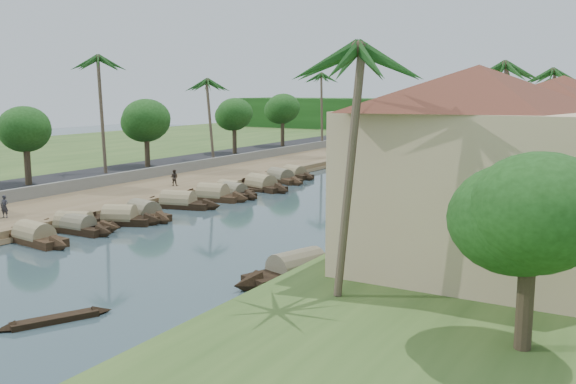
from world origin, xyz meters
The scene contains 43 objects.
ground centered at (0.00, 0.00, 0.00)m, with size 220.00×220.00×0.00m, color #33464C.
left_bank centered at (-16.00, 20.00, 0.40)m, with size 10.00×180.00×0.80m, color brown.
right_bank centered at (19.00, 20.00, 0.60)m, with size 16.00×180.00×1.20m, color #2F4C1E.
road centered at (-24.50, 20.00, 0.70)m, with size 8.00×180.00×1.40m, color black.
retaining_wall centered at (-20.20, 20.00, 1.35)m, with size 0.40×180.00×1.10m, color slate.
treeline centered at (0.00, 100.00, 4.00)m, with size 120.00×14.00×8.00m.
bridge centered at (0.00, 72.00, 1.72)m, with size 28.00×4.00×2.40m.
building_near centered at (18.99, -2.00, 6.38)m, with size 14.85×14.85×10.20m.
building_mid centered at (19.99, 14.00, 6.13)m, with size 14.11×14.11×9.70m.
building_far centered at (18.99, 28.00, 6.38)m, with size 15.59×15.59×10.20m.
sampan_2 centered at (-9.27, -5.26, 0.41)m, with size 7.87×2.54×2.06m.
sampan_3 centered at (-9.18, -1.61, 0.41)m, with size 6.91×1.68×1.90m.
sampan_4 centered at (-9.82, -1.35, 0.41)m, with size 7.24×4.02×2.06m.
sampan_5 centered at (-8.65, 2.06, 0.42)m, with size 6.93×4.28×2.19m.
sampan_6 centered at (-8.58, 4.61, 0.41)m, with size 7.39×3.30×2.16m.
sampan_7 centered at (-9.25, 9.69, 0.42)m, with size 8.35×3.53×2.18m.
sampan_8 centered at (-8.89, 14.19, 0.42)m, with size 7.83×2.89×2.35m.
sampan_9 centered at (-8.39, 16.94, 0.41)m, with size 7.35×3.64×1.89m.
sampan_10 centered at (-9.33, 17.63, 0.41)m, with size 7.31×2.98×2.01m.
sampan_11 centered at (-8.37, 21.76, 0.42)m, with size 8.59×4.26×2.39m.
sampan_12 centered at (-9.71, 27.84, 0.41)m, with size 8.77×5.57×2.15m.
sampan_13 centered at (-9.84, 31.27, 0.41)m, with size 7.41×4.26×2.05m.
sampan_14 centered at (9.89, -3.28, 0.41)m, with size 4.34×8.97×2.16m.
sampan_15 centered at (10.10, 5.07, 0.40)m, with size 2.50×6.70×1.82m.
sampan_16 centered at (10.04, 24.92, 0.41)m, with size 4.74×7.79×1.97m.
canoe_0 centered at (3.97, -14.71, 0.10)m, with size 2.94×4.91×0.68m.
canoe_1 centered at (-10.16, 1.09, 0.10)m, with size 5.58×1.29×0.89m.
canoe_2 centered at (-9.13, 20.33, 0.10)m, with size 5.31×1.34×0.76m.
palm_0 centered at (15.00, -8.35, 11.69)m, with size 3.20×3.20×12.30m.
palm_1 centered at (16.00, 7.97, 9.82)m, with size 3.20×3.20×10.35m.
palm_2 centered at (15.00, 20.17, 11.90)m, with size 3.20×3.20×12.52m.
palm_3 centered at (16.00, 37.28, 11.77)m, with size 3.20×3.20×12.38m.
palm_5 centered at (-24.00, 15.53, 13.13)m, with size 3.20×3.20×13.61m.
palm_6 centered at (-22.00, 31.74, 11.00)m, with size 3.20×3.20×11.38m.
palm_7 centered at (14.00, 53.71, 10.91)m, with size 3.20×3.20×11.50m.
palm_8 centered at (-20.50, 59.13, 12.19)m, with size 3.20×3.20×12.63m.
tree_2 centered at (-24.00, 5.95, 6.46)m, with size 4.65×4.65×7.06m.
tree_3 centered at (-24.00, 22.09, 6.57)m, with size 5.44×5.44×7.48m.
tree_4 centered at (-24.00, 39.56, 6.64)m, with size 4.90×4.90×7.34m.
tree_5 centered at (-24.00, 52.56, 7.04)m, with size 5.14×5.14×7.84m.
tree_7 centered at (23.00, -10.34, 5.93)m, with size 4.83×4.83×6.79m.
person_near centered at (-14.97, -3.25, 1.65)m, with size 0.62×0.41×1.70m, color #292931.
person_far centered at (-14.40, 15.33, 1.61)m, with size 0.78×0.61×1.61m, color #302721.
Camera 1 is at (26.59, -33.08, 10.30)m, focal length 40.00 mm.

